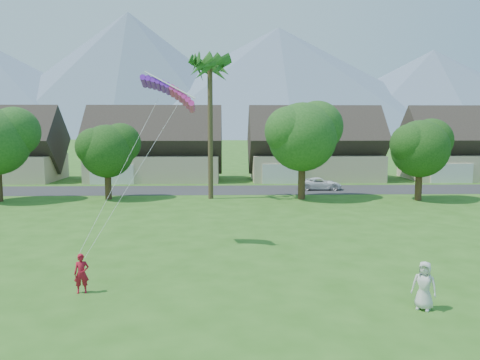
{
  "coord_description": "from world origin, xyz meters",
  "views": [
    {
      "loc": [
        -0.72,
        -12.54,
        6.42
      ],
      "look_at": [
        0.0,
        10.0,
        3.8
      ],
      "focal_mm": 35.0,
      "sensor_mm": 36.0,
      "label": 1
    }
  ],
  "objects_px": {
    "parked_car": "(320,184)",
    "parafoil_kite": "(170,90)",
    "kite_flyer": "(82,273)",
    "watcher": "(424,286)"
  },
  "relations": [
    {
      "from": "parked_car",
      "to": "parafoil_kite",
      "type": "height_order",
      "value": "parafoil_kite"
    },
    {
      "from": "kite_flyer",
      "to": "parafoil_kite",
      "type": "xyz_separation_m",
      "value": [
        2.71,
        7.16,
        7.51
      ]
    },
    {
      "from": "parked_car",
      "to": "watcher",
      "type": "bearing_deg",
      "value": 176.12
    },
    {
      "from": "parafoil_kite",
      "to": "parked_car",
      "type": "bearing_deg",
      "value": 68.84
    },
    {
      "from": "kite_flyer",
      "to": "parafoil_kite",
      "type": "relative_size",
      "value": 0.48
    },
    {
      "from": "parked_car",
      "to": "parafoil_kite",
      "type": "relative_size",
      "value": 1.35
    },
    {
      "from": "watcher",
      "to": "parked_car",
      "type": "distance_m",
      "value": 31.06
    },
    {
      "from": "watcher",
      "to": "parked_car",
      "type": "height_order",
      "value": "watcher"
    },
    {
      "from": "watcher",
      "to": "parked_car",
      "type": "bearing_deg",
      "value": 119.97
    },
    {
      "from": "parked_car",
      "to": "kite_flyer",
      "type": "bearing_deg",
      "value": 153.36
    }
  ]
}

